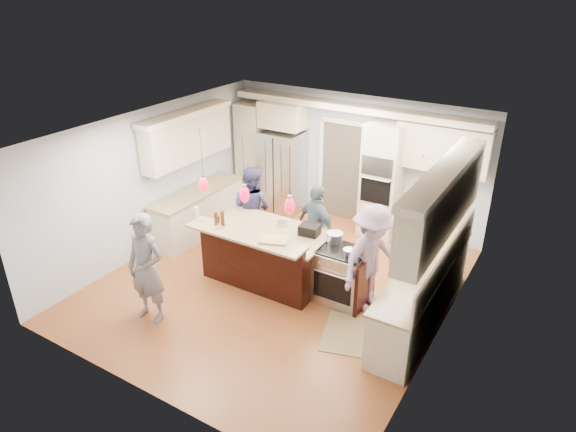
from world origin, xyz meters
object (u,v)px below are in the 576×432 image
object	(u,v)px
refrigerator	(282,172)
person_bar_end	(146,269)
island_range	(343,276)
person_far_left	(252,208)
kitchen_island	(267,254)

from	to	relation	value
refrigerator	person_bar_end	size ratio (longest dim) A/B	1.03
refrigerator	island_range	size ratio (longest dim) A/B	1.96
person_bar_end	refrigerator	bearing A→B (deg)	90.52
refrigerator	person_far_left	size ratio (longest dim) A/B	1.09
person_bar_end	person_far_left	world-z (taller)	person_bar_end
refrigerator	island_range	bearing A→B (deg)	-42.59
refrigerator	island_range	world-z (taller)	refrigerator
kitchen_island	person_far_left	world-z (taller)	person_far_left
kitchen_island	person_bar_end	bearing A→B (deg)	-116.12
island_range	person_far_left	distance (m)	2.40
person_bar_end	island_range	bearing A→B (deg)	35.52
person_far_left	person_bar_end	bearing A→B (deg)	90.99
person_bar_end	person_far_left	bearing A→B (deg)	84.17
kitchen_island	person_bar_end	xyz separation A→B (m)	(-0.92, -1.87, 0.39)
refrigerator	kitchen_island	world-z (taller)	refrigerator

